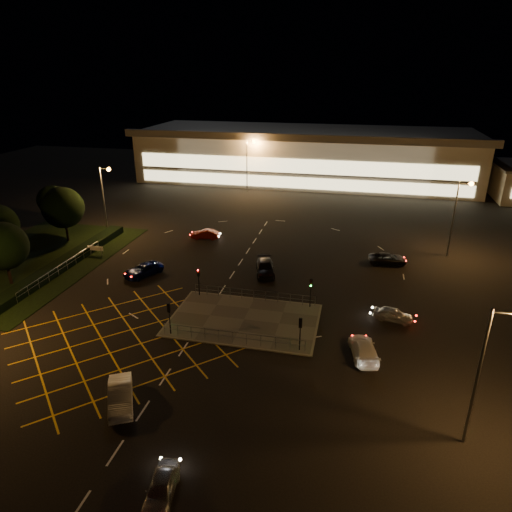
% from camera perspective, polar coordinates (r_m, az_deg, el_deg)
% --- Properties ---
extents(ground, '(180.00, 180.00, 0.00)m').
position_cam_1_polar(ground, '(47.28, -3.27, -6.56)').
color(ground, black).
rests_on(ground, ground).
extents(pedestrian_island, '(14.00, 9.00, 0.12)m').
position_cam_1_polar(pedestrian_island, '(45.11, -1.50, -7.98)').
color(pedestrian_island, '#4C4944').
rests_on(pedestrian_island, ground).
extents(grass_verge, '(18.00, 30.00, 0.08)m').
position_cam_1_polar(grass_verge, '(64.72, -26.28, -0.69)').
color(grass_verge, black).
rests_on(grass_verge, ground).
extents(hedge, '(2.00, 26.00, 1.00)m').
position_cam_1_polar(hedge, '(61.61, -22.71, -0.72)').
color(hedge, black).
rests_on(hedge, ground).
extents(supermarket, '(72.00, 26.50, 10.50)m').
position_cam_1_polar(supermarket, '(103.82, 6.25, 12.52)').
color(supermarket, beige).
rests_on(supermarket, ground).
extents(streetlight_se, '(1.78, 0.56, 10.03)m').
position_cam_1_polar(streetlight_se, '(31.63, 27.15, -11.40)').
color(streetlight_se, slate).
rests_on(streetlight_se, ground).
extents(streetlight_nw, '(1.78, 0.56, 10.03)m').
position_cam_1_polar(streetlight_nw, '(69.58, -18.32, 7.70)').
color(streetlight_nw, slate).
rests_on(streetlight_nw, ground).
extents(streetlight_ne, '(1.78, 0.56, 10.03)m').
position_cam_1_polar(streetlight_ne, '(63.16, 24.00, 5.48)').
color(streetlight_ne, slate).
rests_on(streetlight_ne, ground).
extents(streetlight_far_left, '(1.78, 0.56, 10.03)m').
position_cam_1_polar(streetlight_far_left, '(91.71, -0.88, 12.14)').
color(streetlight_far_left, slate).
rests_on(streetlight_far_left, ground).
extents(streetlight_far_right, '(1.78, 0.56, 10.03)m').
position_cam_1_polar(streetlight_far_right, '(93.06, 24.57, 10.31)').
color(streetlight_far_right, slate).
rests_on(streetlight_far_right, ground).
extents(signal_sw, '(0.28, 0.30, 3.15)m').
position_cam_1_polar(signal_sw, '(42.47, -10.81, -6.90)').
color(signal_sw, black).
rests_on(signal_sw, pedestrian_island).
extents(signal_se, '(0.28, 0.30, 3.15)m').
position_cam_1_polar(signal_se, '(39.61, 5.56, -8.88)').
color(signal_se, black).
rests_on(signal_se, pedestrian_island).
extents(signal_nw, '(0.28, 0.30, 3.15)m').
position_cam_1_polar(signal_nw, '(49.05, -7.20, -2.50)').
color(signal_nw, black).
rests_on(signal_nw, pedestrian_island).
extents(signal_ne, '(0.28, 0.30, 3.15)m').
position_cam_1_polar(signal_ne, '(46.60, 6.87, -3.88)').
color(signal_ne, black).
rests_on(signal_ne, pedestrian_island).
extents(tree_c, '(5.76, 5.76, 7.84)m').
position_cam_1_polar(tree_c, '(69.17, -22.99, 5.58)').
color(tree_c, black).
rests_on(tree_c, ground).
extents(tree_d, '(4.68, 4.68, 6.37)m').
position_cam_1_polar(tree_d, '(77.53, -24.06, 6.37)').
color(tree_d, black).
rests_on(tree_d, ground).
extents(tree_e, '(5.40, 5.40, 7.35)m').
position_cam_1_polar(tree_e, '(57.73, -29.06, 1.07)').
color(tree_e, black).
rests_on(tree_e, ground).
extents(car_near_silver, '(2.09, 4.05, 1.32)m').
position_cam_1_polar(car_near_silver, '(29.74, -11.76, -26.51)').
color(car_near_silver, '#B0B2B7').
rests_on(car_near_silver, ground).
extents(car_queue_white, '(3.68, 4.95, 1.56)m').
position_cam_1_polar(car_queue_white, '(36.11, -16.59, -16.40)').
color(car_queue_white, silver).
rests_on(car_queue_white, ground).
extents(car_left_blue, '(4.29, 5.39, 1.36)m').
position_cam_1_polar(car_left_blue, '(55.89, -13.94, -1.70)').
color(car_left_blue, '#0B1143').
rests_on(car_left_blue, ground).
extents(car_far_dkgrey, '(3.33, 5.54, 1.50)m').
position_cam_1_polar(car_far_dkgrey, '(54.68, 1.14, -1.47)').
color(car_far_dkgrey, black).
rests_on(car_far_dkgrey, ground).
extents(car_right_silver, '(4.03, 2.24, 1.30)m').
position_cam_1_polar(car_right_silver, '(46.78, 16.76, -7.01)').
color(car_right_silver, silver).
rests_on(car_right_silver, ground).
extents(car_circ_red, '(4.13, 1.82, 1.32)m').
position_cam_1_polar(car_circ_red, '(66.46, -6.36, 2.72)').
color(car_circ_red, maroon).
rests_on(car_circ_red, ground).
extents(car_east_grey, '(5.03, 2.82, 1.33)m').
position_cam_1_polar(car_east_grey, '(59.83, 16.17, -0.33)').
color(car_east_grey, black).
rests_on(car_east_grey, ground).
extents(car_approach_white, '(2.96, 5.28, 1.45)m').
position_cam_1_polar(car_approach_white, '(40.69, 13.32, -11.26)').
color(car_approach_white, silver).
rests_on(car_approach_white, ground).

